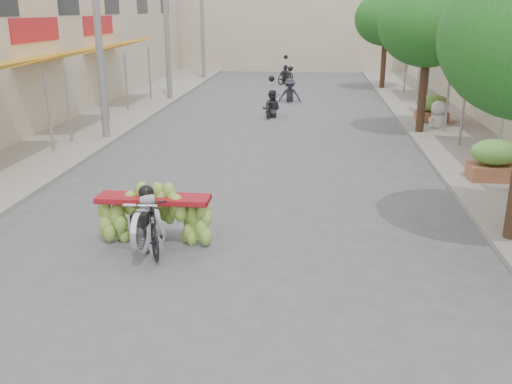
% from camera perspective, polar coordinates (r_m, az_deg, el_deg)
% --- Properties ---
extents(ground, '(120.00, 120.00, 0.00)m').
position_cam_1_polar(ground, '(7.94, -6.81, -14.82)').
color(ground, '#535257').
rests_on(ground, ground).
extents(sidewalk_left, '(4.00, 60.00, 0.12)m').
position_cam_1_polar(sidewalk_left, '(23.53, -15.92, 6.82)').
color(sidewalk_left, gray).
rests_on(sidewalk_left, ground).
extents(sidewalk_right, '(4.00, 60.00, 0.12)m').
position_cam_1_polar(sidewalk_right, '(22.59, 19.57, 6.03)').
color(sidewalk_right, gray).
rests_on(sidewalk_right, ground).
extents(far_building, '(20.00, 6.00, 7.00)m').
position_cam_1_polar(far_building, '(44.55, 3.78, 16.76)').
color(far_building, '#BAAD93').
rests_on(far_building, ground).
extents(utility_pole_mid, '(0.60, 0.24, 8.00)m').
position_cam_1_polar(utility_pole_mid, '(19.78, -15.63, 16.48)').
color(utility_pole_mid, slate).
rests_on(utility_pole_mid, ground).
extents(utility_pole_far, '(0.60, 0.24, 8.00)m').
position_cam_1_polar(utility_pole_far, '(28.38, -8.97, 17.10)').
color(utility_pole_far, slate).
rests_on(utility_pole_far, ground).
extents(utility_pole_back, '(0.60, 0.24, 8.00)m').
position_cam_1_polar(utility_pole_back, '(37.17, -5.41, 17.34)').
color(utility_pole_back, slate).
rests_on(utility_pole_back, ground).
extents(street_tree_mid, '(3.40, 3.40, 5.25)m').
position_cam_1_polar(street_tree_mid, '(20.88, 16.88, 15.74)').
color(street_tree_mid, '#3A2719').
rests_on(street_tree_mid, ground).
extents(street_tree_far, '(3.40, 3.40, 5.25)m').
position_cam_1_polar(street_tree_far, '(32.74, 12.90, 16.52)').
color(street_tree_far, '#3A2719').
rests_on(street_tree_far, ground).
extents(produce_crate_mid, '(1.20, 0.88, 1.16)m').
position_cam_1_polar(produce_crate_mid, '(15.65, 22.76, 3.28)').
color(produce_crate_mid, brown).
rests_on(produce_crate_mid, ground).
extents(produce_crate_far, '(1.20, 0.88, 1.16)m').
position_cam_1_polar(produce_crate_far, '(23.26, 17.25, 8.22)').
color(produce_crate_far, brown).
rests_on(produce_crate_far, ground).
extents(banana_motorbike, '(2.20, 1.96, 2.15)m').
position_cam_1_polar(banana_motorbike, '(10.69, -10.51, -1.92)').
color(banana_motorbike, black).
rests_on(banana_motorbike, ground).
extents(pedestrian, '(1.10, 0.96, 1.92)m').
position_cam_1_polar(pedestrian, '(22.14, 17.88, 8.67)').
color(pedestrian, silver).
rests_on(pedestrian, ground).
extents(bg_motorbike_a, '(0.86, 1.64, 1.95)m').
position_cam_1_polar(bg_motorbike_a, '(23.79, 1.56, 9.29)').
color(bg_motorbike_a, black).
rests_on(bg_motorbike_a, ground).
extents(bg_motorbike_b, '(1.06, 1.53, 1.95)m').
position_cam_1_polar(bg_motorbike_b, '(27.84, 3.42, 10.76)').
color(bg_motorbike_b, black).
rests_on(bg_motorbike_b, ground).
extents(bg_motorbike_c, '(1.32, 1.83, 1.95)m').
position_cam_1_polar(bg_motorbike_c, '(34.86, 2.98, 12.02)').
color(bg_motorbike_c, black).
rests_on(bg_motorbike_c, ground).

